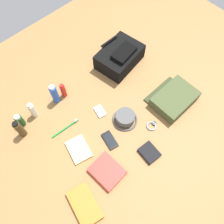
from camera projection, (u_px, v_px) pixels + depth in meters
ground_plane at (112, 116)px, 1.47m from camera, size 2.64×2.02×0.02m
backpack at (120, 57)px, 1.59m from camera, size 0.33×0.26×0.15m
toiletry_pouch at (174, 99)px, 1.47m from camera, size 0.27×0.24×0.07m
bucket_hat at (125, 118)px, 1.41m from camera, size 0.16×0.16×0.06m
cologne_bottle at (20, 129)px, 1.33m from camera, size 0.04×0.04×0.15m
shampoo_bottle at (20, 121)px, 1.38m from camera, size 0.04×0.04×0.10m
toothpaste_tube at (33, 110)px, 1.40m from camera, size 0.04×0.04×0.13m
deodorant_spray at (55, 94)px, 1.43m from camera, size 0.04×0.04×0.16m
sunscreen_spray at (63, 91)px, 1.47m from camera, size 0.03×0.03×0.12m
paperback_novel at (85, 205)px, 1.20m from camera, size 0.16×0.22×0.03m
travel_guidebook at (107, 171)px, 1.28m from camera, size 0.15×0.18×0.03m
cell_phone at (110, 140)px, 1.37m from camera, size 0.08×0.12×0.01m
media_player at (100, 111)px, 1.46m from camera, size 0.07×0.09×0.01m
wristwatch at (152, 126)px, 1.42m from camera, size 0.07×0.06×0.01m
toothbrush at (67, 127)px, 1.41m from camera, size 0.19×0.03×0.02m
wallet at (149, 153)px, 1.33m from camera, size 0.10×0.12×0.02m
notepad at (79, 149)px, 1.34m from camera, size 0.14×0.17×0.02m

